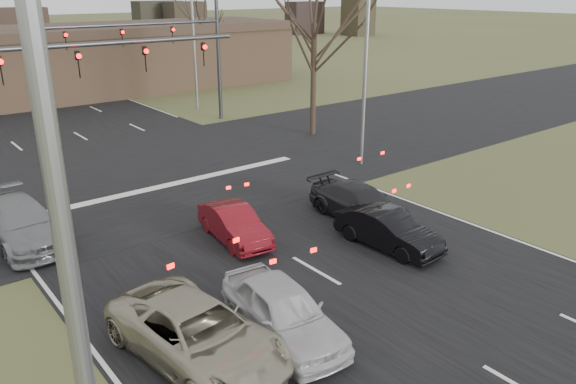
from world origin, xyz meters
The scene contains 15 objects.
ground centered at (0.00, 0.00, 0.00)m, with size 360.00×360.00×0.00m, color #4A4F2A.
road_cross centered at (0.00, 15.00, 0.01)m, with size 200.00×14.00×0.02m, color black.
building centered at (2.00, 38.00, 2.67)m, with size 42.40×10.40×5.30m.
mast_arm_near centered at (-5.23, 13.00, 5.07)m, with size 12.12×0.24×8.00m.
mast_arm_far centered at (6.18, 23.00, 5.02)m, with size 11.12×0.24×8.00m.
streetlight_left centered at (-8.82, -4.00, 5.59)m, with size 2.34×0.25×10.00m.
streetlight_right_near centered at (8.82, 10.00, 5.59)m, with size 2.34×0.25×10.00m.
streetlight_right_far centered at (9.32, 27.00, 5.59)m, with size 2.34×0.25×10.00m.
tree_right_far centered at (15.00, 35.00, 6.96)m, with size 5.40×5.40×9.00m.
car_silver_suv centered at (-4.99, 1.44, 0.70)m, with size 2.33×5.06×1.41m, color #9D977F.
car_white_sedan centered at (-2.87, 0.94, 0.72)m, with size 1.70×4.22×1.44m, color #BBBBBD.
car_black_hatch centered at (3.00, 2.80, 0.63)m, with size 1.33×3.81×1.26m, color black.
car_charcoal_sedan centered at (4.00, 5.11, 0.64)m, with size 1.80×4.44×1.29m, color black.
car_grey_ahead centered at (-6.50, 10.78, 0.73)m, with size 2.05×5.05×1.46m, color slate.
car_red_ahead centered at (-0.72, 6.44, 0.59)m, with size 1.26×3.61×1.19m, color maroon.
Camera 1 is at (-10.17, -8.53, 8.23)m, focal length 35.00 mm.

